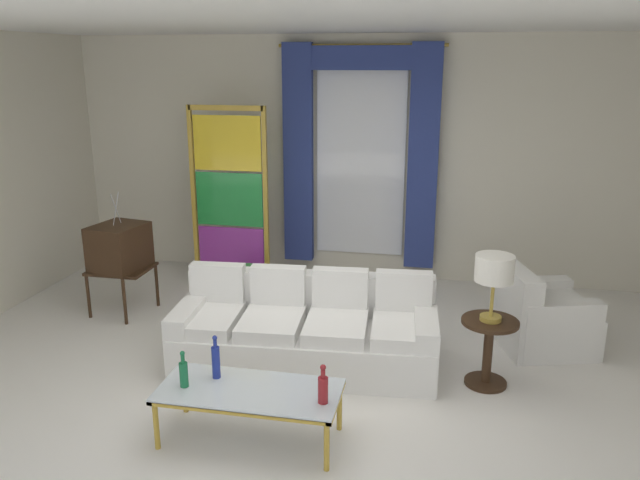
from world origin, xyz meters
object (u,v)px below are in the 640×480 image
(round_side_table, at_px, (488,346))
(vintage_tv, at_px, (119,249))
(bottle_crystal_tall, at_px, (323,388))
(stained_glass_divider, at_px, (230,203))
(bottle_amber_squat, at_px, (216,360))
(couch_white_long, at_px, (307,331))
(table_lamp_brass, at_px, (494,271))
(peacock_figurine, at_px, (245,283))
(armchair_white, at_px, (539,318))
(bottle_blue_decanter, at_px, (184,373))
(coffee_table, at_px, (249,393))

(round_side_table, bearing_deg, vintage_tv, 167.32)
(bottle_crystal_tall, xyz_separation_m, vintage_tv, (-2.68, 2.13, 0.20))
(vintage_tv, distance_m, stained_glass_divider, 1.40)
(round_side_table, bearing_deg, bottle_amber_squat, -152.15)
(couch_white_long, height_order, table_lamp_brass, table_lamp_brass)
(bottle_amber_squat, relative_size, vintage_tv, 0.25)
(bottle_amber_squat, bearing_deg, peacock_figurine, 103.49)
(bottle_crystal_tall, distance_m, table_lamp_brass, 1.80)
(vintage_tv, height_order, armchair_white, vintage_tv)
(peacock_figurine, distance_m, table_lamp_brass, 3.10)
(bottle_amber_squat, xyz_separation_m, table_lamp_brass, (2.03, 1.07, 0.48))
(bottle_blue_decanter, distance_m, vintage_tv, 2.69)
(couch_white_long, distance_m, table_lamp_brass, 1.76)
(vintage_tv, bearing_deg, table_lamp_brass, -12.68)
(coffee_table, bearing_deg, bottle_crystal_tall, -7.70)
(couch_white_long, xyz_separation_m, bottle_blue_decanter, (-0.61, -1.34, 0.22))
(bottle_amber_squat, relative_size, stained_glass_divider, 0.16)
(couch_white_long, distance_m, armchair_white, 2.27)
(coffee_table, relative_size, table_lamp_brass, 2.32)
(vintage_tv, height_order, stained_glass_divider, stained_glass_divider)
(coffee_table, relative_size, bottle_amber_squat, 3.87)
(bottle_blue_decanter, relative_size, vintage_tv, 0.21)
(vintage_tv, relative_size, table_lamp_brass, 2.36)
(vintage_tv, xyz_separation_m, round_side_table, (3.86, -0.87, -0.37))
(vintage_tv, distance_m, armchair_white, 4.40)
(round_side_table, bearing_deg, peacock_figurine, 151.52)
(bottle_blue_decanter, bearing_deg, round_side_table, 29.37)
(peacock_figurine, bearing_deg, stained_glass_divider, 125.31)
(bottle_amber_squat, height_order, round_side_table, bottle_amber_squat)
(couch_white_long, height_order, round_side_table, couch_white_long)
(coffee_table, distance_m, bottle_amber_squat, 0.36)
(couch_white_long, bearing_deg, stained_glass_divider, 127.02)
(couch_white_long, height_order, peacock_figurine, couch_white_long)
(coffee_table, xyz_separation_m, table_lamp_brass, (1.74, 1.19, 0.66))
(bottle_blue_decanter, relative_size, stained_glass_divider, 0.13)
(couch_white_long, xyz_separation_m, table_lamp_brass, (1.61, -0.09, 0.72))
(coffee_table, xyz_separation_m, armchair_white, (2.26, 2.06, -0.09))
(bottle_crystal_tall, height_order, table_lamp_brass, table_lamp_brass)
(bottle_amber_squat, bearing_deg, couch_white_long, 70.00)
(bottle_amber_squat, distance_m, armchair_white, 3.22)
(coffee_table, bearing_deg, bottle_blue_decanter, -172.91)
(bottle_amber_squat, bearing_deg, table_lamp_brass, 27.85)
(bottle_crystal_tall, bearing_deg, vintage_tv, 141.50)
(bottle_blue_decanter, bearing_deg, coffee_table, 7.09)
(vintage_tv, relative_size, peacock_figurine, 2.24)
(couch_white_long, bearing_deg, bottle_amber_squat, -110.00)
(vintage_tv, bearing_deg, bottle_amber_squat, -46.72)
(couch_white_long, bearing_deg, vintage_tv, 161.06)
(armchair_white, bearing_deg, round_side_table, -120.86)
(bottle_crystal_tall, distance_m, stained_glass_divider, 3.63)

